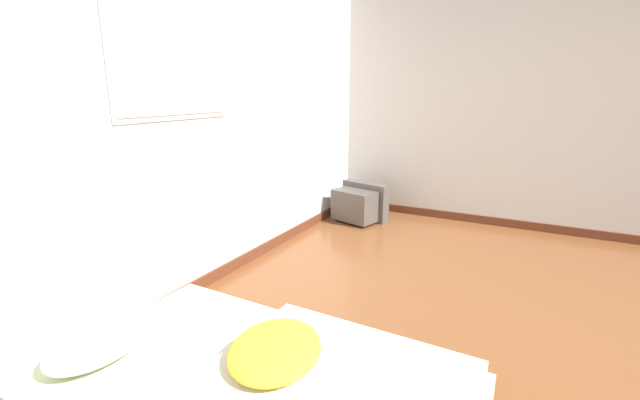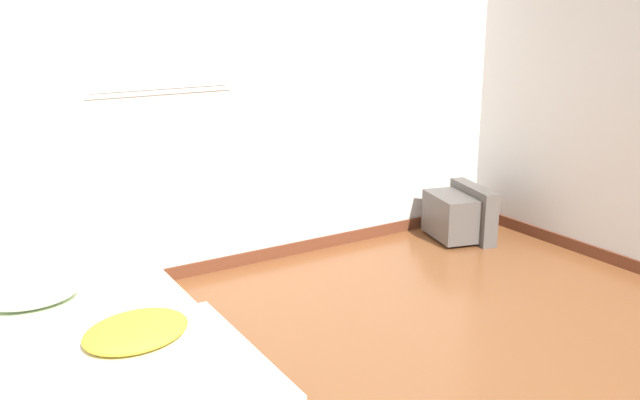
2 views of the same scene
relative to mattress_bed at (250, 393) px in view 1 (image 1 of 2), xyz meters
name	(u,v)px [view 1 (image 1 of 2)]	position (x,y,z in m)	size (l,w,h in m)	color
wall_back	(177,113)	(0.80, 1.14, 1.17)	(7.86, 0.08, 2.60)	silver
mattress_bed	(250,393)	(0.00, 0.00, 0.00)	(1.27, 1.98, 0.31)	beige
crt_tv	(359,204)	(2.99, 0.72, 0.09)	(0.51, 0.60, 0.42)	#56514C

